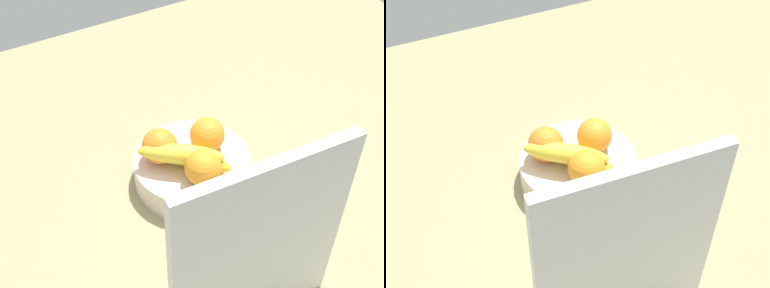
# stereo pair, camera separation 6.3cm
# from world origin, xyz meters

# --- Properties ---
(ground_plane) EXTENTS (1.80, 1.40, 0.03)m
(ground_plane) POSITION_xyz_m (0.00, 0.00, -0.01)
(ground_plane) COLOR #968A61
(fruit_bowl) EXTENTS (0.24, 0.24, 0.06)m
(fruit_bowl) POSITION_xyz_m (-0.01, -0.03, 0.03)
(fruit_bowl) COLOR beige
(fruit_bowl) RESTS_ON ground_plane
(orange_front_left) EXTENTS (0.07, 0.07, 0.07)m
(orange_front_left) POSITION_xyz_m (-0.05, -0.04, 0.10)
(orange_front_left) COLOR orange
(orange_front_left) RESTS_ON fruit_bowl
(orange_front_right) EXTENTS (0.07, 0.07, 0.07)m
(orange_front_right) POSITION_xyz_m (0.04, -0.06, 0.10)
(orange_front_right) COLOR orange
(orange_front_right) RESTS_ON fruit_bowl
(orange_center) EXTENTS (0.07, 0.07, 0.07)m
(orange_center) POSITION_xyz_m (0.00, 0.03, 0.10)
(orange_center) COLOR orange
(orange_center) RESTS_ON fruit_bowl
(banana_bunch) EXTENTS (0.17, 0.16, 0.06)m
(banana_bunch) POSITION_xyz_m (0.01, -0.01, 0.09)
(banana_bunch) COLOR yellow
(banana_bunch) RESTS_ON fruit_bowl
(cutting_board) EXTENTS (0.28, 0.04, 0.36)m
(cutting_board) POSITION_xyz_m (0.06, 0.29, 0.18)
(cutting_board) COLOR white
(cutting_board) RESTS_ON ground_plane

